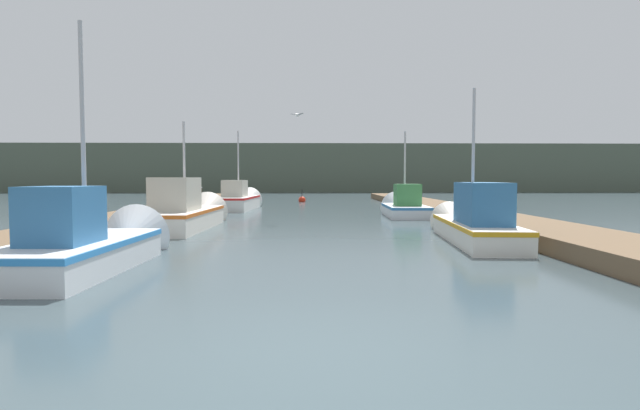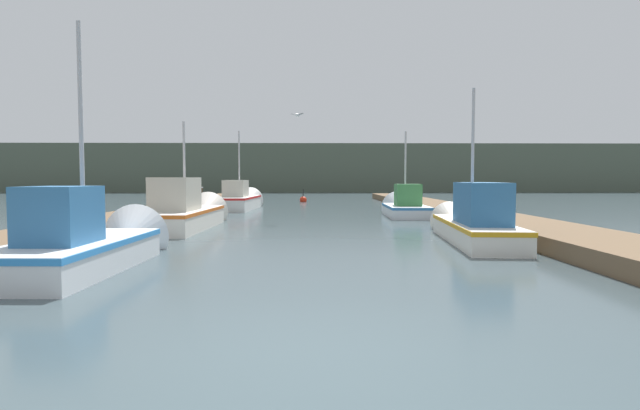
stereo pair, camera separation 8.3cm
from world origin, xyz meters
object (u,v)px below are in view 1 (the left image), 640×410
at_px(mooring_piling_0, 231,195).
at_px(channel_buoy, 302,200).
at_px(fishing_boat_3, 403,207).
at_px(mooring_piling_1, 200,200).
at_px(fishing_boat_1, 472,222).
at_px(fishing_boat_2, 187,212).
at_px(fishing_boat_0, 91,244).
at_px(fishing_boat_4, 240,200).
at_px(seagull_lead, 297,115).
at_px(mooring_piling_2, 414,202).

xyz_separation_m(mooring_piling_0, channel_buoy, (4.47, 2.59, -0.42)).
distance_m(fishing_boat_3, mooring_piling_1, 9.34).
height_order(fishing_boat_1, channel_buoy, fishing_boat_1).
height_order(fishing_boat_2, fishing_boat_3, fishing_boat_3).
xyz_separation_m(mooring_piling_1, channel_buoy, (4.60, 10.97, -0.48)).
xyz_separation_m(fishing_boat_0, mooring_piling_0, (-0.87, 22.28, 0.13)).
distance_m(fishing_boat_0, fishing_boat_1, 9.14).
distance_m(fishing_boat_4, mooring_piling_0, 5.10).
distance_m(fishing_boat_0, fishing_boat_2, 7.30).
distance_m(mooring_piling_1, seagull_lead, 6.92).
bearing_deg(fishing_boat_0, fishing_boat_1, 25.37).
bearing_deg(mooring_piling_2, fishing_boat_1, -93.88).
bearing_deg(fishing_boat_4, fishing_boat_0, -87.64).
bearing_deg(fishing_boat_4, mooring_piling_2, -15.30).
xyz_separation_m(fishing_boat_3, fishing_boat_4, (-7.84, 4.95, 0.10)).
xyz_separation_m(fishing_boat_4, mooring_piling_1, (-1.37, -3.44, 0.14)).
bearing_deg(mooring_piling_0, seagull_lead, -69.81).
bearing_deg(mooring_piling_1, fishing_boat_3, -9.30).
height_order(fishing_boat_4, mooring_piling_1, fishing_boat_4).
bearing_deg(mooring_piling_0, fishing_boat_3, -47.45).
xyz_separation_m(fishing_boat_2, channel_buoy, (3.60, 17.57, -0.37)).
relative_size(fishing_boat_0, mooring_piling_1, 4.02).
bearing_deg(channel_buoy, mooring_piling_1, -112.74).
bearing_deg(fishing_boat_2, fishing_boat_4, 89.72).
xyz_separation_m(fishing_boat_0, mooring_piling_1, (-1.00, 13.90, 0.19)).
bearing_deg(fishing_boat_3, channel_buoy, 112.54).
distance_m(mooring_piling_0, mooring_piling_1, 8.39).
distance_m(fishing_boat_1, fishing_boat_4, 15.84).
bearing_deg(seagull_lead, mooring_piling_2, -109.68).
bearing_deg(channel_buoy, seagull_lead, -89.93).
bearing_deg(mooring_piling_2, seagull_lead, -142.08).
xyz_separation_m(fishing_boat_3, channel_buoy, (-4.61, 12.48, -0.24)).
bearing_deg(mooring_piling_1, fishing_boat_1, -47.55).
xyz_separation_m(fishing_boat_1, mooring_piling_0, (-9.24, 18.63, 0.07)).
height_order(fishing_boat_2, mooring_piling_1, fishing_boat_2).
relative_size(fishing_boat_4, channel_buoy, 5.97).
relative_size(fishing_boat_1, fishing_boat_2, 0.99).
relative_size(fishing_boat_0, fishing_boat_3, 1.06).
relative_size(mooring_piling_2, channel_buoy, 0.99).
height_order(fishing_boat_1, fishing_boat_3, fishing_boat_1).
xyz_separation_m(mooring_piling_0, mooring_piling_2, (9.96, -7.93, -0.07)).
relative_size(fishing_boat_0, fishing_boat_4, 0.84).
relative_size(fishing_boat_3, seagull_lead, 8.87).
distance_m(mooring_piling_2, seagull_lead, 7.82).
bearing_deg(fishing_boat_2, mooring_piling_2, 39.66).
xyz_separation_m(fishing_boat_0, fishing_boat_1, (8.37, 3.66, 0.07)).
distance_m(fishing_boat_0, fishing_boat_4, 17.34).
relative_size(fishing_boat_1, seagull_lead, 11.54).
xyz_separation_m(fishing_boat_1, mooring_piling_2, (0.73, 10.69, 0.00)).
xyz_separation_m(fishing_boat_0, seagull_lead, (3.62, 10.09, 3.66)).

